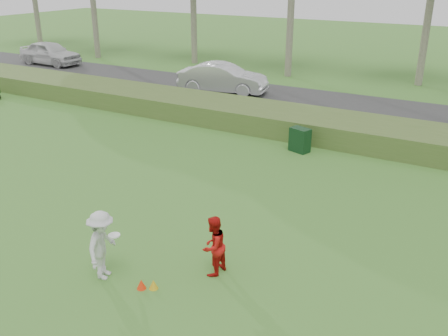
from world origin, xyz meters
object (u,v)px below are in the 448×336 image
Objects in this scene: cone_yellow at (154,284)px; car_left at (50,53)px; utility_cabinet at (300,140)px; player_white at (102,245)px; player_red at (213,246)px; car_mid at (223,78)px; cone_orange at (141,284)px.

cone_yellow is 29.59m from car_left.
car_left is at bearing 178.32° from utility_cabinet.
player_red is at bearing -74.67° from player_white.
player_red is at bearing -161.98° from car_mid.
car_left is at bearing 73.74° from car_mid.
car_mid reaches higher than player_white.
cone_yellow is 0.05× the size of car_mid.
car_left is at bearing 141.84° from cone_yellow.
player_white is 2.55m from player_red.
player_white is at bearing -76.03° from utility_cabinet.
cone_orange is at bearing -105.13° from player_white.
cone_yellow is (1.28, 0.18, -0.73)m from player_white.
car_left reaches higher than player_white.
car_mid is (-7.94, 16.92, 0.77)m from cone_yellow.
cone_yellow is 10.11m from utility_cabinet.
utility_cabinet reaches higher than cone_orange.
player_white reaches higher than utility_cabinet.
cone_yellow is (-0.86, -1.20, -0.62)m from player_red.
cone_yellow is at bearing -99.56° from player_white.
player_red is 1.84m from cone_orange.
player_red is 18.01m from car_mid.
utility_cabinet is at bearing 93.00° from cone_yellow.
player_red is at bearing 54.51° from cone_yellow.
cone_yellow is 0.24× the size of utility_cabinet.
player_white is 1.27m from cone_orange.
cone_orange is at bearing -70.23° from utility_cabinet.
utility_cabinet is at bearing 91.63° from cone_orange.
car_left is at bearing -119.61° from player_red.
cone_orange is 1.04× the size of cone_yellow.
car_left reaches higher than cone_orange.
car_left reaches higher than car_mid.
player_red is 29.55m from car_left.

